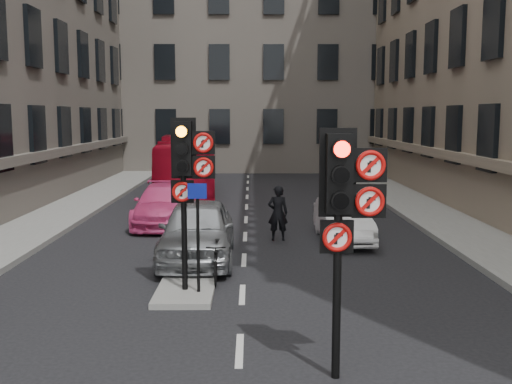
{
  "coord_description": "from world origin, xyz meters",
  "views": [
    {
      "loc": [
        0.19,
        -7.19,
        3.76
      ],
      "look_at": [
        0.26,
        1.74,
        2.6
      ],
      "focal_mm": 42.0,
      "sensor_mm": 36.0,
      "label": 1
    }
  ],
  "objects_px": {
    "bus_red": "(188,165)",
    "signal_near": "(345,200)",
    "car_white": "(343,220)",
    "info_sign": "(198,222)",
    "car_pink": "(164,205)",
    "car_silver": "(198,230)",
    "signal_far": "(187,167)",
    "motorcycle": "(217,261)",
    "motorcyclist": "(278,213)"
  },
  "relations": [
    {
      "from": "motorcycle",
      "to": "info_sign",
      "type": "relative_size",
      "value": 0.68
    },
    {
      "from": "car_silver",
      "to": "signal_far",
      "type": "bearing_deg",
      "value": -89.26
    },
    {
      "from": "signal_near",
      "to": "motorcyclist",
      "type": "distance_m",
      "value": 9.64
    },
    {
      "from": "car_pink",
      "to": "motorcycle",
      "type": "bearing_deg",
      "value": -75.52
    },
    {
      "from": "signal_near",
      "to": "bus_red",
      "type": "height_order",
      "value": "signal_near"
    },
    {
      "from": "signal_far",
      "to": "info_sign",
      "type": "xyz_separation_m",
      "value": [
        0.21,
        -0.18,
        -1.12
      ]
    },
    {
      "from": "car_pink",
      "to": "motorcycle",
      "type": "xyz_separation_m",
      "value": [
        2.21,
        -7.17,
        -0.21
      ]
    },
    {
      "from": "signal_far",
      "to": "info_sign",
      "type": "bearing_deg",
      "value": -40.46
    },
    {
      "from": "car_silver",
      "to": "car_white",
      "type": "xyz_separation_m",
      "value": [
        4.13,
        2.36,
        -0.17
      ]
    },
    {
      "from": "bus_red",
      "to": "motorcyclist",
      "type": "xyz_separation_m",
      "value": [
        3.73,
        -9.98,
        -0.58
      ]
    },
    {
      "from": "car_white",
      "to": "bus_red",
      "type": "distance_m",
      "value": 11.59
    },
    {
      "from": "car_silver",
      "to": "motorcyclist",
      "type": "xyz_separation_m",
      "value": [
        2.19,
        2.45,
        0.05
      ]
    },
    {
      "from": "signal_far",
      "to": "car_silver",
      "type": "xyz_separation_m",
      "value": [
        -0.08,
        3.01,
        -1.92
      ]
    },
    {
      "from": "car_white",
      "to": "car_pink",
      "type": "height_order",
      "value": "car_pink"
    },
    {
      "from": "car_silver",
      "to": "info_sign",
      "type": "distance_m",
      "value": 3.31
    },
    {
      "from": "motorcycle",
      "to": "motorcyclist",
      "type": "relative_size",
      "value": 0.93
    },
    {
      "from": "signal_far",
      "to": "bus_red",
      "type": "bearing_deg",
      "value": 96.03
    },
    {
      "from": "motorcyclist",
      "to": "info_sign",
      "type": "relative_size",
      "value": 0.74
    },
    {
      "from": "signal_far",
      "to": "info_sign",
      "type": "distance_m",
      "value": 1.16
    },
    {
      "from": "car_silver",
      "to": "bus_red",
      "type": "xyz_separation_m",
      "value": [
        -1.55,
        12.43,
        0.63
      ]
    },
    {
      "from": "signal_far",
      "to": "car_silver",
      "type": "height_order",
      "value": "signal_far"
    },
    {
      "from": "signal_far",
      "to": "motorcycle",
      "type": "height_order",
      "value": "signal_far"
    },
    {
      "from": "car_white",
      "to": "motorcycle",
      "type": "xyz_separation_m",
      "value": [
        -3.52,
        -4.37,
        -0.15
      ]
    },
    {
      "from": "bus_red",
      "to": "signal_far",
      "type": "bearing_deg",
      "value": -88.01
    },
    {
      "from": "car_white",
      "to": "car_pink",
      "type": "xyz_separation_m",
      "value": [
        -5.74,
        2.8,
        0.06
      ]
    },
    {
      "from": "car_white",
      "to": "bus_red",
      "type": "xyz_separation_m",
      "value": [
        -5.67,
        10.07,
        0.79
      ]
    },
    {
      "from": "signal_far",
      "to": "car_pink",
      "type": "xyz_separation_m",
      "value": [
        -1.69,
        8.18,
        -2.02
      ]
    },
    {
      "from": "bus_red",
      "to": "car_pink",
      "type": "bearing_deg",
      "value": -94.53
    },
    {
      "from": "signal_far",
      "to": "bus_red",
      "type": "relative_size",
      "value": 0.35
    },
    {
      "from": "signal_near",
      "to": "info_sign",
      "type": "xyz_separation_m",
      "value": [
        -2.39,
        3.82,
        -1.0
      ]
    },
    {
      "from": "motorcyclist",
      "to": "bus_red",
      "type": "bearing_deg",
      "value": -71.69
    },
    {
      "from": "signal_near",
      "to": "signal_far",
      "type": "xyz_separation_m",
      "value": [
        -2.6,
        4.0,
        0.12
      ]
    },
    {
      "from": "car_pink",
      "to": "car_silver",
      "type": "bearing_deg",
      "value": -75.38
    },
    {
      "from": "motorcycle",
      "to": "info_sign",
      "type": "distance_m",
      "value": 1.66
    },
    {
      "from": "car_silver",
      "to": "car_pink",
      "type": "xyz_separation_m",
      "value": [
        -1.61,
        5.17,
        -0.11
      ]
    },
    {
      "from": "car_pink",
      "to": "car_white",
      "type": "bearing_deg",
      "value": -28.73
    },
    {
      "from": "signal_near",
      "to": "motorcycle",
      "type": "relative_size",
      "value": 2.31
    },
    {
      "from": "car_white",
      "to": "info_sign",
      "type": "height_order",
      "value": "info_sign"
    },
    {
      "from": "car_white",
      "to": "motorcyclist",
      "type": "xyz_separation_m",
      "value": [
        -1.94,
        0.09,
        0.21
      ]
    },
    {
      "from": "signal_near",
      "to": "car_pink",
      "type": "height_order",
      "value": "signal_near"
    },
    {
      "from": "car_pink",
      "to": "motorcyclist",
      "type": "bearing_deg",
      "value": -38.27
    },
    {
      "from": "car_silver",
      "to": "car_pink",
      "type": "relative_size",
      "value": 0.98
    },
    {
      "from": "signal_near",
      "to": "bus_red",
      "type": "distance_m",
      "value": 19.93
    },
    {
      "from": "info_sign",
      "to": "signal_near",
      "type": "bearing_deg",
      "value": -54.45
    },
    {
      "from": "signal_near",
      "to": "motorcyclist",
      "type": "relative_size",
      "value": 2.15
    },
    {
      "from": "signal_near",
      "to": "car_pink",
      "type": "distance_m",
      "value": 13.05
    },
    {
      "from": "signal_near",
      "to": "signal_far",
      "type": "distance_m",
      "value": 4.77
    },
    {
      "from": "signal_far",
      "to": "motorcyclist",
      "type": "xyz_separation_m",
      "value": [
        2.1,
        5.46,
        -1.87
      ]
    },
    {
      "from": "bus_red",
      "to": "signal_near",
      "type": "bearing_deg",
      "value": -81.76
    },
    {
      "from": "car_pink",
      "to": "motorcycle",
      "type": "relative_size",
      "value": 3.03
    }
  ]
}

